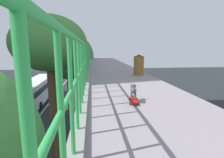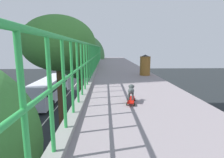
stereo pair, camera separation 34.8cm
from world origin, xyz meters
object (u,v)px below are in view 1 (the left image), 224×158
small_dog (133,90)px  litter_bin (139,65)px  toy_skateboard (134,100)px  city_bus (37,89)px

small_dog → litter_bin: size_ratio=0.43×
toy_skateboard → litter_bin: size_ratio=0.60×
small_dog → litter_bin: bearing=73.2°
city_bus → small_dog: size_ratio=29.67×
small_dog → city_bus: bearing=112.2°
toy_skateboard → litter_bin: 4.09m
litter_bin → city_bus: bearing=119.7°
city_bus → toy_skateboard: bearing=-67.9°
city_bus → litter_bin: litter_bin is taller
city_bus → toy_skateboard: (8.40, -20.70, 4.49)m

